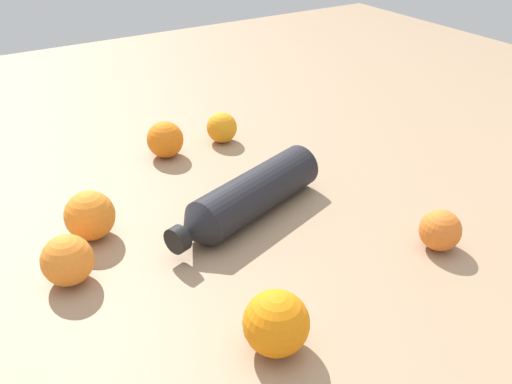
# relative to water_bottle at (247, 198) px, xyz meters

# --- Properties ---
(ground_plane) EXTENTS (2.40, 2.40, 0.00)m
(ground_plane) POSITION_rel_water_bottle_xyz_m (0.06, -0.02, -0.04)
(ground_plane) COLOR #9E7F60
(water_bottle) EXTENTS (0.32, 0.17, 0.07)m
(water_bottle) POSITION_rel_water_bottle_xyz_m (0.00, 0.00, 0.00)
(water_bottle) COLOR black
(water_bottle) RESTS_ON ground_plane
(orange_0) EXTENTS (0.06, 0.06, 0.06)m
(orange_0) POSITION_rel_water_bottle_xyz_m (0.11, 0.28, -0.01)
(orange_0) COLOR orange
(orange_0) RESTS_ON ground_plane
(orange_1) EXTENTS (0.08, 0.08, 0.08)m
(orange_1) POSITION_rel_water_bottle_xyz_m (-0.23, 0.08, 0.00)
(orange_1) COLOR orange
(orange_1) RESTS_ON ground_plane
(orange_2) EXTENTS (0.08, 0.08, 0.08)m
(orange_2) POSITION_rel_water_bottle_xyz_m (-0.12, -0.27, 0.00)
(orange_2) COLOR orange
(orange_2) RESTS_ON ground_plane
(orange_3) EXTENTS (0.06, 0.06, 0.06)m
(orange_3) POSITION_rel_water_bottle_xyz_m (0.20, -0.23, -0.01)
(orange_3) COLOR orange
(orange_3) RESTS_ON ground_plane
(orange_4) EXTENTS (0.07, 0.07, 0.07)m
(orange_4) POSITION_rel_water_bottle_xyz_m (-0.29, -0.01, -0.00)
(orange_4) COLOR orange
(orange_4) RESTS_ON ground_plane
(orange_5) EXTENTS (0.07, 0.07, 0.07)m
(orange_5) POSITION_rel_water_bottle_xyz_m (-0.02, 0.28, -0.00)
(orange_5) COLOR orange
(orange_5) RESTS_ON ground_plane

